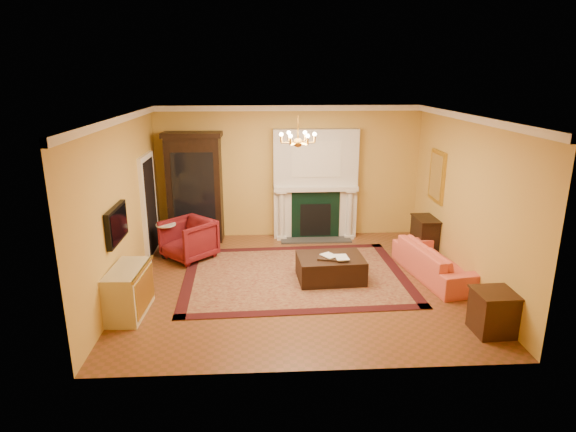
{
  "coord_description": "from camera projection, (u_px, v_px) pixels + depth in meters",
  "views": [
    {
      "loc": [
        -0.62,
        -8.07,
        3.65
      ],
      "look_at": [
        -0.15,
        0.3,
        1.18
      ],
      "focal_mm": 30.0,
      "sensor_mm": 36.0,
      "label": 1
    }
  ],
  "objects": [
    {
      "name": "gilt_mirror",
      "position": [
        437.0,
        176.0,
        9.83
      ],
      "size": [
        0.06,
        0.76,
        1.05
      ],
      "color": "gold",
      "rests_on": "wall_right"
    },
    {
      "name": "china_cabinet",
      "position": [
        195.0,
        190.0,
        10.74
      ],
      "size": [
        1.19,
        0.56,
        2.35
      ],
      "primitive_type": "cube",
      "rotation": [
        0.0,
        0.0,
        -0.02
      ],
      "color": "black",
      "rests_on": "floor"
    },
    {
      "name": "leather_ottoman",
      "position": [
        330.0,
        268.0,
        8.83
      ],
      "size": [
        1.23,
        0.93,
        0.44
      ],
      "primitive_type": "cube",
      "rotation": [
        0.0,
        0.0,
        0.06
      ],
      "color": "black",
      "rests_on": "oriental_rug"
    },
    {
      "name": "coral_sofa",
      "position": [
        436.0,
        256.0,
        8.93
      ],
      "size": [
        0.95,
        2.14,
        0.81
      ],
      "primitive_type": "imported",
      "rotation": [
        0.0,
        0.0,
        1.74
      ],
      "color": "#E64B49",
      "rests_on": "floor"
    },
    {
      "name": "console_table",
      "position": [
        424.0,
        236.0,
        10.1
      ],
      "size": [
        0.41,
        0.69,
        0.76
      ],
      "primitive_type": "cube",
      "rotation": [
        0.0,
        0.0,
        0.03
      ],
      "color": "black",
      "rests_on": "floor"
    },
    {
      "name": "oriental_rug",
      "position": [
        295.0,
        275.0,
        9.07
      ],
      "size": [
        4.26,
        3.26,
        0.02
      ],
      "primitive_type": "cube",
      "rotation": [
        0.0,
        0.0,
        0.04
      ],
      "color": "#4B1010",
      "rests_on": "floor"
    },
    {
      "name": "topiary_left",
      "position": [
        287.0,
        176.0,
        10.8
      ],
      "size": [
        0.16,
        0.16,
        0.43
      ],
      "color": "gray",
      "rests_on": "fireplace"
    },
    {
      "name": "end_table",
      "position": [
        493.0,
        313.0,
        7.0
      ],
      "size": [
        0.56,
        0.56,
        0.62
      ],
      "primitive_type": "cube",
      "rotation": [
        0.0,
        0.0,
        0.04
      ],
      "color": "black",
      "rests_on": "floor"
    },
    {
      "name": "pedestal_table",
      "position": [
        167.0,
        238.0,
        9.91
      ],
      "size": [
        0.4,
        0.4,
        0.72
      ],
      "color": "black",
      "rests_on": "floor"
    },
    {
      "name": "wingback_armchair",
      "position": [
        189.0,
        238.0,
        9.81
      ],
      "size": [
        1.21,
        1.21,
        0.91
      ],
      "primitive_type": "imported",
      "rotation": [
        0.0,
        0.0,
        -0.77
      ],
      "color": "maroon",
      "rests_on": "floor"
    },
    {
      "name": "topiary_right",
      "position": [
        347.0,
        175.0,
        10.88
      ],
      "size": [
        0.16,
        0.16,
        0.43
      ],
      "color": "gray",
      "rests_on": "fireplace"
    },
    {
      "name": "tv_panel",
      "position": [
        117.0,
        224.0,
        7.68
      ],
      "size": [
        0.09,
        0.95,
        0.58
      ],
      "color": "black",
      "rests_on": "wall_left"
    },
    {
      "name": "book_b",
      "position": [
        336.0,
        250.0,
        8.55
      ],
      "size": [
        0.23,
        0.04,
        0.31
      ],
      "primitive_type": "imported",
      "rotation": [
        0.0,
        0.0,
        0.08
      ],
      "color": "gray",
      "rests_on": "ottoman_tray"
    },
    {
      "name": "book_a",
      "position": [
        325.0,
        250.0,
        8.59
      ],
      "size": [
        0.19,
        0.14,
        0.28
      ],
      "primitive_type": "imported",
      "rotation": [
        0.0,
        0.0,
        0.57
      ],
      "color": "gray",
      "rests_on": "ottoman_tray"
    },
    {
      "name": "ceiling",
      "position": [
        298.0,
        115.0,
        7.95
      ],
      "size": [
        6.0,
        5.5,
        0.02
      ],
      "primitive_type": "cube",
      "color": "white",
      "rests_on": "wall_back"
    },
    {
      "name": "wall_front",
      "position": [
        315.0,
        262.0,
        5.73
      ],
      "size": [
        6.0,
        0.02,
        3.0
      ],
      "primitive_type": "cube",
      "color": "gold",
      "rests_on": "floor"
    },
    {
      "name": "wall_right",
      "position": [
        466.0,
        201.0,
        8.54
      ],
      "size": [
        0.02,
        5.5,
        3.0
      ],
      "primitive_type": "cube",
      "color": "gold",
      "rests_on": "floor"
    },
    {
      "name": "wall_left",
      "position": [
        122.0,
        206.0,
        8.21
      ],
      "size": [
        0.02,
        5.5,
        3.0
      ],
      "primitive_type": "cube",
      "color": "gold",
      "rests_on": "floor"
    },
    {
      "name": "fireplace",
      "position": [
        315.0,
        187.0,
        10.96
      ],
      "size": [
        1.9,
        0.7,
        2.5
      ],
      "color": "silver",
      "rests_on": "wall_back"
    },
    {
      "name": "chandelier",
      "position": [
        298.0,
        139.0,
        8.06
      ],
      "size": [
        0.63,
        0.55,
        0.53
      ],
      "color": "gold",
      "rests_on": "ceiling"
    },
    {
      "name": "ottoman_tray",
      "position": [
        332.0,
        257.0,
        8.7
      ],
      "size": [
        0.57,
        0.5,
        0.03
      ],
      "primitive_type": "cube",
      "rotation": [
        0.0,
        0.0,
        -0.29
      ],
      "color": "black",
      "rests_on": "leather_ottoman"
    },
    {
      "name": "floor",
      "position": [
        297.0,
        283.0,
        8.8
      ],
      "size": [
        6.0,
        5.5,
        0.02
      ],
      "primitive_type": "cube",
      "color": "brown",
      "rests_on": "ground"
    },
    {
      "name": "doorway",
      "position": [
        149.0,
        205.0,
        9.97
      ],
      "size": [
        0.08,
        1.05,
        2.1
      ],
      "color": "white",
      "rests_on": "wall_left"
    },
    {
      "name": "commode",
      "position": [
        129.0,
        291.0,
        7.54
      ],
      "size": [
        0.54,
        1.06,
        0.77
      ],
      "primitive_type": "cube",
      "rotation": [
        0.0,
        0.0,
        -0.05
      ],
      "color": "#BCB089",
      "rests_on": "floor"
    },
    {
      "name": "crown_molding",
      "position": [
        294.0,
        114.0,
        8.88
      ],
      "size": [
        6.0,
        5.5,
        0.12
      ],
      "color": "white",
      "rests_on": "ceiling"
    },
    {
      "name": "wall_back",
      "position": [
        288.0,
        172.0,
        11.02
      ],
      "size": [
        6.0,
        0.02,
        3.0
      ],
      "primitive_type": "cube",
      "color": "gold",
      "rests_on": "floor"
    }
  ]
}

